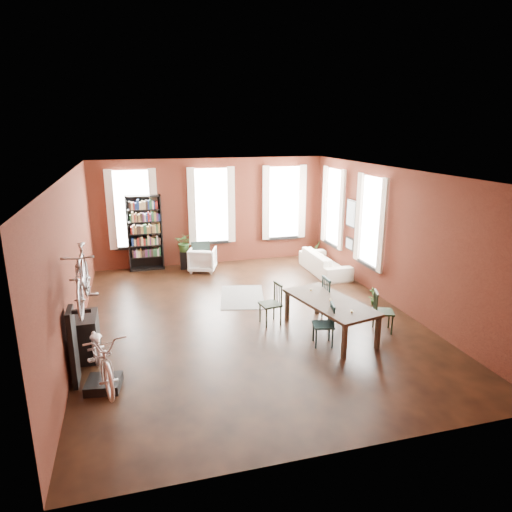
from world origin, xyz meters
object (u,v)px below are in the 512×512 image
object	(u,v)px
console_table	(87,336)
bicycle_floor	(99,330)
cream_sofa	(325,259)
dining_chair_d	(334,299)
dining_chair_c	(383,312)
bookshelf	(145,233)
plant_stand	(185,260)
white_armchair	(202,258)
dining_chair_b	(270,304)
bike_trainer	(104,384)
dining_table	(329,317)
dining_chair_a	(323,325)

from	to	relation	value
console_table	bicycle_floor	size ratio (longest dim) A/B	0.45
cream_sofa	dining_chair_d	bearing A→B (deg)	159.43
dining_chair_c	console_table	distance (m)	5.80
dining_chair_d	cream_sofa	xyz separation A→B (m)	(1.18, 3.15, -0.08)
bookshelf	plant_stand	bearing A→B (deg)	-11.64
white_armchair	console_table	size ratio (longest dim) A/B	0.96
dining_chair_b	bike_trainer	size ratio (longest dim) A/B	1.67
dining_chair_c	bike_trainer	world-z (taller)	dining_chair_c
bike_trainer	bicycle_floor	bearing A→B (deg)	-63.97
dining_chair_c	bike_trainer	size ratio (longest dim) A/B	1.61
cream_sofa	bike_trainer	bearing A→B (deg)	128.49
dining_chair_b	console_table	world-z (taller)	dining_chair_b
dining_table	cream_sofa	xyz separation A→B (m)	(1.56, 3.79, 0.05)
white_armchair	plant_stand	bearing A→B (deg)	-18.78
dining_chair_c	bicycle_floor	xyz separation A→B (m)	(-5.45, -0.77, 0.61)
white_armchair	bike_trainer	world-z (taller)	white_armchair
dining_table	bicycle_floor	world-z (taller)	bicycle_floor
plant_stand	bicycle_floor	world-z (taller)	bicycle_floor
dining_chair_a	bookshelf	xyz separation A→B (m)	(-3.06, 5.91, 0.68)
dining_chair_c	bookshelf	size ratio (longest dim) A/B	0.39
console_table	bookshelf	bearing A→B (deg)	76.17
white_armchair	console_table	distance (m)	5.41
bookshelf	bicycle_floor	xyz separation A→B (m)	(-0.95, -6.44, -0.06)
console_table	bike_trainer	bearing A→B (deg)	-75.33
dining_chair_a	cream_sofa	size ratio (longest dim) A/B	0.40
dining_chair_d	bookshelf	bearing A→B (deg)	38.25
dining_table	plant_stand	world-z (taller)	dining_table
dining_chair_a	bike_trainer	world-z (taller)	dining_chair_a
dining_chair_d	white_armchair	world-z (taller)	dining_chair_d
dining_chair_a	dining_chair_b	bearing A→B (deg)	-137.29
dining_chair_a	dining_chair_b	xyz separation A→B (m)	(-0.69, 1.22, 0.03)
dining_chair_a	cream_sofa	distance (m)	4.62
dining_table	dining_chair_d	distance (m)	0.76
dining_chair_a	dining_chair_b	size ratio (longest dim) A/B	0.94
dining_chair_b	dining_chair_c	world-z (taller)	dining_chair_b
dining_chair_c	bike_trainer	xyz separation A→B (m)	(-5.47, -0.73, -0.35)
dining_table	dining_chair_a	size ratio (longest dim) A/B	2.50
dining_chair_a	dining_table	bearing A→B (deg)	156.28
white_armchair	dining_table	bearing A→B (deg)	129.30
dining_chair_a	dining_chair_c	world-z (taller)	dining_chair_c
dining_chair_b	dining_chair_d	size ratio (longest dim) A/B	0.92
dining_chair_b	bookshelf	bearing A→B (deg)	-161.40
dining_chair_d	bicycle_floor	bearing A→B (deg)	109.04
bike_trainer	plant_stand	world-z (taller)	plant_stand
dining_table	bike_trainer	distance (m)	4.45
dining_chair_d	plant_stand	distance (m)	5.35
dining_chair_b	plant_stand	size ratio (longest dim) A/B	1.71
dining_table	dining_chair_c	xyz separation A→B (m)	(1.12, -0.18, 0.07)
dining_chair_a	dining_chair_c	size ratio (longest dim) A/B	0.98
bookshelf	dining_chair_b	bearing A→B (deg)	-63.15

